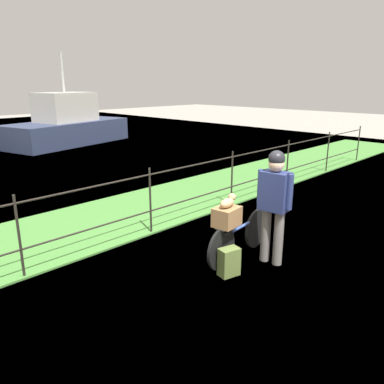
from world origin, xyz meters
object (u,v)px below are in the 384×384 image
object	(u,v)px
bicycle_main	(239,237)
terrier_dog	(228,202)
cyclist_person	(274,198)
wooden_crate	(227,217)
backpack_on_paving	(229,262)
moored_boat_near	(67,126)
mooring_bollard	(265,195)

from	to	relation	value
bicycle_main	terrier_dog	size ratio (longest dim) A/B	5.06
terrier_dog	cyclist_person	bearing A→B (deg)	-35.49
cyclist_person	terrier_dog	bearing A→B (deg)	144.51
wooden_crate	cyclist_person	size ratio (longest dim) A/B	0.22
wooden_crate	backpack_on_paving	distance (m)	0.63
terrier_dog	cyclist_person	size ratio (longest dim) A/B	0.19
bicycle_main	cyclist_person	xyz separation A→B (m)	(0.22, -0.43, 0.67)
terrier_dog	moored_boat_near	xyz separation A→B (m)	(4.02, 12.20, -0.19)
bicycle_main	wooden_crate	xyz separation A→B (m)	(-0.36, -0.04, 0.43)
terrier_dog	wooden_crate	bearing A→B (deg)	-173.75
moored_boat_near	terrier_dog	bearing A→B (deg)	-108.24
wooden_crate	mooring_bollard	distance (m)	3.15
terrier_dog	backpack_on_paving	bearing A→B (deg)	-134.31
cyclist_person	mooring_bollard	bearing A→B (deg)	35.99
terrier_dog	mooring_bollard	bearing A→B (deg)	23.96
terrier_dog	moored_boat_near	bearing A→B (deg)	71.76
bicycle_main	moored_boat_near	xyz separation A→B (m)	(3.69, 12.17, 0.45)
wooden_crate	backpack_on_paving	xyz separation A→B (m)	(-0.18, -0.20, -0.57)
cyclist_person	backpack_on_paving	size ratio (longest dim) A/B	4.21
bicycle_main	moored_boat_near	bearing A→B (deg)	73.14
cyclist_person	bicycle_main	bearing A→B (deg)	116.87
bicycle_main	mooring_bollard	size ratio (longest dim) A/B	3.58
bicycle_main	backpack_on_paving	world-z (taller)	bicycle_main
terrier_dog	mooring_bollard	world-z (taller)	terrier_dog
mooring_bollard	moored_boat_near	size ratio (longest dim) A/B	0.08
bicycle_main	moored_boat_near	size ratio (longest dim) A/B	0.28
mooring_bollard	moored_boat_near	bearing A→B (deg)	83.69
cyclist_person	moored_boat_near	distance (m)	13.07
moored_boat_near	backpack_on_paving	bearing A→B (deg)	-108.79
wooden_crate	terrier_dog	bearing A→B (deg)	6.25
backpack_on_paving	mooring_bollard	bearing A→B (deg)	39.57
wooden_crate	cyclist_person	xyz separation A→B (m)	(0.58, -0.39, 0.24)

